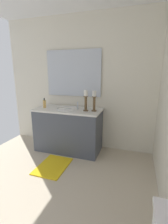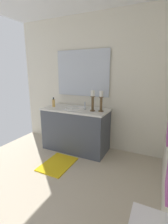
% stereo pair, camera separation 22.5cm
% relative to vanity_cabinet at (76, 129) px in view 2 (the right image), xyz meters
% --- Properties ---
extents(floor, '(2.75, 2.93, 0.02)m').
position_rel_vanity_cabinet_xyz_m(floor, '(1.05, 0.07, -0.41)').
color(floor, beige).
rests_on(floor, ground).
extents(wall_left, '(0.04, 2.93, 2.45)m').
position_rel_vanity_cabinet_xyz_m(wall_left, '(-0.33, 0.07, 0.82)').
color(wall_left, silver).
rests_on(wall_left, ground).
extents(vanity_cabinet, '(0.58, 1.22, 0.80)m').
position_rel_vanity_cabinet_xyz_m(vanity_cabinet, '(0.00, 0.00, 0.00)').
color(vanity_cabinet, '#474C56').
rests_on(vanity_cabinet, ground).
extents(sink_basin, '(0.40, 0.40, 0.24)m').
position_rel_vanity_cabinet_xyz_m(sink_basin, '(-0.00, 0.00, 0.36)').
color(sink_basin, white).
rests_on(sink_basin, vanity_cabinet).
extents(mirror, '(0.02, 1.07, 0.85)m').
position_rel_vanity_cabinet_xyz_m(mirror, '(-0.28, 0.00, 1.02)').
color(mirror, silver).
extents(candle_holder_tall, '(0.09, 0.09, 0.35)m').
position_rel_vanity_cabinet_xyz_m(candle_holder_tall, '(0.01, 0.49, 0.58)').
color(candle_holder_tall, brown).
rests_on(candle_holder_tall, vanity_cabinet).
extents(candle_holder_short, '(0.09, 0.09, 0.35)m').
position_rel_vanity_cabinet_xyz_m(candle_holder_short, '(0.04, 0.35, 0.59)').
color(candle_holder_short, brown).
rests_on(candle_holder_short, vanity_cabinet).
extents(soap_bottle, '(0.06, 0.06, 0.18)m').
position_rel_vanity_cabinet_xyz_m(soap_bottle, '(0.04, -0.46, 0.47)').
color(soap_bottle, '#E5B259').
rests_on(soap_bottle, vanity_cabinet).
extents(bath_mat, '(0.60, 0.44, 0.02)m').
position_rel_vanity_cabinet_xyz_m(bath_mat, '(0.62, 0.00, -0.39)').
color(bath_mat, yellow).
rests_on(bath_mat, ground).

